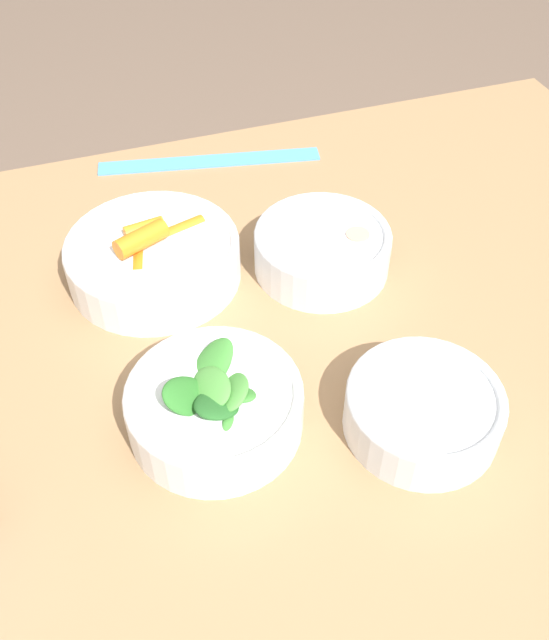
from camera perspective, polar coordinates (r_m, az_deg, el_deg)
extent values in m
plane|color=brown|center=(1.39, 2.14, -22.67)|extent=(10.00, 10.00, 0.00)
cube|color=#99724C|center=(0.76, 3.62, -1.41)|extent=(1.05, 0.82, 0.03)
cube|color=olive|center=(1.41, 15.48, 2.36)|extent=(0.06, 0.06, 0.73)
cylinder|color=white|center=(0.80, -9.62, 4.71)|extent=(0.19, 0.19, 0.05)
torus|color=white|center=(0.79, -9.82, 5.98)|extent=(0.19, 0.19, 0.01)
cylinder|color=orange|center=(0.78, -10.79, 4.55)|extent=(0.03, 0.04, 0.02)
cylinder|color=orange|center=(0.81, -7.51, 7.07)|extent=(0.06, 0.03, 0.02)
cylinder|color=orange|center=(0.80, -11.66, 5.64)|extent=(0.05, 0.05, 0.02)
cylinder|color=orange|center=(0.81, -9.99, 6.59)|extent=(0.06, 0.04, 0.02)
cylinder|color=orange|center=(0.80, -10.38, 7.20)|extent=(0.05, 0.02, 0.02)
cylinder|color=orange|center=(0.78, -10.62, 6.41)|extent=(0.06, 0.04, 0.02)
cylinder|color=white|center=(0.65, -4.78, -7.08)|extent=(0.16, 0.16, 0.05)
torus|color=white|center=(0.63, -4.90, -5.82)|extent=(0.16, 0.16, 0.01)
ellipsoid|color=#3D8433|center=(0.65, -5.07, -3.67)|extent=(0.07, 0.06, 0.05)
ellipsoid|color=#3D8433|center=(0.62, -2.58, -9.56)|extent=(0.05, 0.06, 0.05)
ellipsoid|color=#2D7028|center=(0.63, -6.98, -6.06)|extent=(0.06, 0.06, 0.06)
ellipsoid|color=#3D8433|center=(0.63, -2.94, -5.91)|extent=(0.04, 0.05, 0.03)
ellipsoid|color=#235B23|center=(0.68, -6.30, -3.09)|extent=(0.06, 0.05, 0.03)
ellipsoid|color=#4C933D|center=(0.63, -5.07, -5.36)|extent=(0.04, 0.06, 0.03)
ellipsoid|color=#4C933D|center=(0.63, -3.46, -5.79)|extent=(0.05, 0.06, 0.04)
ellipsoid|color=#235B23|center=(0.63, -4.49, -6.68)|extent=(0.07, 0.07, 0.04)
cylinder|color=silver|center=(0.80, 3.81, 5.50)|extent=(0.15, 0.15, 0.05)
torus|color=silver|center=(0.79, 3.90, 6.83)|extent=(0.15, 0.15, 0.01)
cylinder|color=#9E6B4C|center=(0.81, 3.79, 5.12)|extent=(0.14, 0.14, 0.03)
ellipsoid|color=#A36B4C|center=(0.75, 3.40, 3.08)|extent=(0.01, 0.01, 0.01)
ellipsoid|color=#AD7551|center=(0.83, 4.26, 7.85)|extent=(0.01, 0.01, 0.01)
ellipsoid|color=#8E5B3D|center=(0.80, 0.48, 6.45)|extent=(0.01, 0.01, 0.01)
ellipsoid|color=#A36B4C|center=(0.81, 7.78, 7.05)|extent=(0.01, 0.01, 0.01)
ellipsoid|color=#A36B4C|center=(0.80, 6.97, 6.35)|extent=(0.01, 0.01, 0.01)
ellipsoid|color=#A36B4C|center=(0.82, 3.89, 7.35)|extent=(0.01, 0.01, 0.01)
ellipsoid|color=#AD7551|center=(0.80, 7.81, 5.94)|extent=(0.01, 0.01, 0.01)
ellipsoid|color=#AD7551|center=(0.82, 0.05, 7.31)|extent=(0.01, 0.01, 0.01)
ellipsoid|color=#8E5B3D|center=(0.77, 2.67, 4.50)|extent=(0.01, 0.01, 0.01)
ellipsoid|color=#A36B4C|center=(0.80, 2.32, 6.42)|extent=(0.01, 0.01, 0.01)
ellipsoid|color=#A36B4C|center=(0.84, 3.94, 8.59)|extent=(0.01, 0.01, 0.01)
ellipsoid|color=#8E5B3D|center=(0.82, 5.06, 7.45)|extent=(0.01, 0.01, 0.01)
ellipsoid|color=#8E5B3D|center=(0.82, 0.58, 7.25)|extent=(0.01, 0.01, 0.01)
cylinder|color=tan|center=(0.79, 6.66, 6.60)|extent=(0.03, 0.03, 0.01)
cylinder|color=tan|center=(0.78, 6.50, 5.48)|extent=(0.03, 0.03, 0.01)
cylinder|color=silver|center=(0.66, 11.77, -7.18)|extent=(0.14, 0.14, 0.04)
torus|color=silver|center=(0.65, 12.05, -6.02)|extent=(0.14, 0.14, 0.01)
cube|color=tan|center=(0.68, 9.48, -4.34)|extent=(0.05, 0.05, 0.01)
cube|color=tan|center=(0.66, 10.61, -6.23)|extent=(0.07, 0.08, 0.02)
cube|color=tan|center=(0.65, 13.11, -6.65)|extent=(0.07, 0.07, 0.01)
cube|color=#4C99E0|center=(0.99, -5.20, 12.53)|extent=(0.30, 0.09, 0.00)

